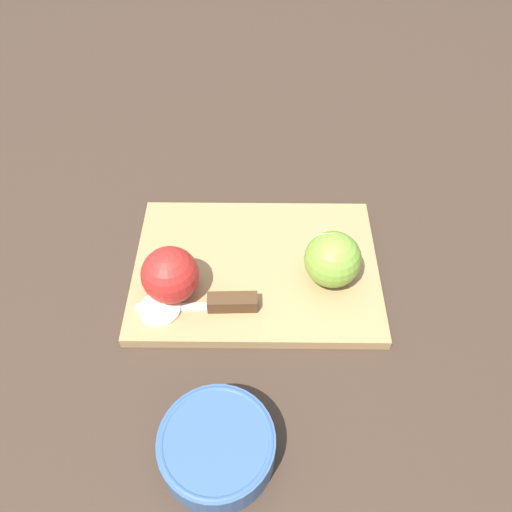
{
  "coord_description": "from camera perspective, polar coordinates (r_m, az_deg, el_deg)",
  "views": [
    {
      "loc": [
        -0.05,
        0.45,
        0.58
      ],
      "look_at": [
        0.0,
        0.0,
        0.04
      ],
      "focal_mm": 35.0,
      "sensor_mm": 36.0,
      "label": 1
    }
  ],
  "objects": [
    {
      "name": "apple_half_right",
      "position": [
        0.67,
        -9.75,
        -2.16
      ],
      "size": [
        0.08,
        0.08,
        0.08
      ],
      "rotation": [
        0.0,
        0.0,
        3.21
      ],
      "color": "red",
      "rests_on": "cutting_board"
    },
    {
      "name": "cutting_board",
      "position": [
        0.73,
        -0.0,
        -1.41
      ],
      "size": [
        0.38,
        0.29,
        0.02
      ],
      "color": "#A37A4C",
      "rests_on": "ground_plane"
    },
    {
      "name": "apple_half_left",
      "position": [
        0.69,
        8.75,
        -0.37
      ],
      "size": [
        0.08,
        0.08,
        0.08
      ],
      "rotation": [
        0.0,
        0.0,
        4.41
      ],
      "color": "olive",
      "rests_on": "cutting_board"
    },
    {
      "name": "bowl",
      "position": [
        0.59,
        -4.47,
        -20.85
      ],
      "size": [
        0.13,
        0.13,
        0.05
      ],
      "color": "#33517F",
      "rests_on": "ground_plane"
    },
    {
      "name": "knife",
      "position": [
        0.68,
        -3.37,
        -5.35
      ],
      "size": [
        0.17,
        0.04,
        0.02
      ],
      "rotation": [
        0.0,
        0.0,
        0.13
      ],
      "color": "silver",
      "rests_on": "cutting_board"
    },
    {
      "name": "apple_slice",
      "position": [
        0.69,
        -10.91,
        -5.97
      ],
      "size": [
        0.06,
        0.06,
        0.01
      ],
      "color": "beige",
      "rests_on": "cutting_board"
    },
    {
      "name": "ground_plane",
      "position": [
        0.74,
        -0.0,
        -1.81
      ],
      "size": [
        4.0,
        4.0,
        0.0
      ],
      "primitive_type": "plane",
      "color": "#38281E"
    }
  ]
}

